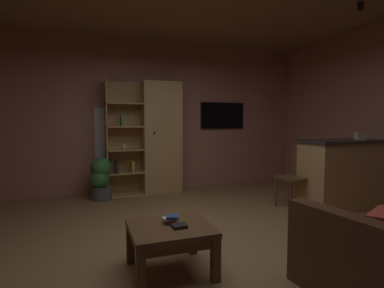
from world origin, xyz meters
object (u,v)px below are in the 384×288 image
(tissue_box, at_px, (360,136))
(potted_floor_plant, at_px, (101,178))
(bookshelf_cabinet, at_px, (157,138))
(table_book_1, at_px, (170,218))
(wall_mounted_tv, at_px, (222,116))
(table_book_0, at_px, (179,226))
(dining_chair, at_px, (298,173))
(coffee_table, at_px, (170,235))
(kitchen_bar_counter, at_px, (349,173))
(table_book_2, at_px, (172,217))

(tissue_box, relative_size, potted_floor_plant, 0.17)
(bookshelf_cabinet, xyz_separation_m, table_book_1, (-0.53, -2.86, -0.55))
(bookshelf_cabinet, bearing_deg, tissue_box, -36.18)
(tissue_box, relative_size, wall_mounted_tv, 0.13)
(table_book_0, xyz_separation_m, dining_chair, (2.31, 1.34, 0.10))
(coffee_table, height_order, potted_floor_plant, potted_floor_plant)
(bookshelf_cabinet, relative_size, table_book_0, 16.75)
(bookshelf_cabinet, height_order, dining_chair, bookshelf_cabinet)
(tissue_box, xyz_separation_m, table_book_0, (-3.18, -1.04, -0.67))
(kitchen_bar_counter, bearing_deg, tissue_box, -29.47)
(bookshelf_cabinet, xyz_separation_m, coffee_table, (-0.56, -2.93, -0.67))
(wall_mounted_tv, bearing_deg, table_book_1, -122.46)
(bookshelf_cabinet, distance_m, potted_floor_plant, 1.21)
(table_book_1, distance_m, potted_floor_plant, 2.70)
(dining_chair, bearing_deg, wall_mounted_tv, 101.75)
(coffee_table, relative_size, table_book_2, 6.33)
(coffee_table, relative_size, potted_floor_plant, 0.97)
(bookshelf_cabinet, distance_m, kitchen_bar_counter, 3.23)
(table_book_1, height_order, potted_floor_plant, potted_floor_plant)
(bookshelf_cabinet, relative_size, wall_mounted_tv, 2.16)
(tissue_box, bearing_deg, table_book_1, -164.48)
(table_book_2, distance_m, wall_mounted_tv, 3.78)
(tissue_box, distance_m, table_book_1, 3.41)
(kitchen_bar_counter, xyz_separation_m, table_book_0, (-3.06, -1.11, -0.10))
(table_book_2, xyz_separation_m, wall_mounted_tv, (1.94, 3.09, 0.96))
(tissue_box, height_order, dining_chair, tissue_box)
(coffee_table, bearing_deg, table_book_1, 74.17)
(kitchen_bar_counter, distance_m, table_book_2, 3.25)
(tissue_box, bearing_deg, table_book_2, -164.07)
(tissue_box, bearing_deg, table_book_0, -161.86)
(table_book_1, bearing_deg, kitchen_bar_counter, 17.24)
(table_book_1, bearing_deg, dining_chair, 27.03)
(dining_chair, relative_size, wall_mounted_tv, 0.98)
(kitchen_bar_counter, height_order, table_book_0, kitchen_bar_counter)
(potted_floor_plant, bearing_deg, wall_mounted_tv, 9.74)
(table_book_0, bearing_deg, table_book_2, 102.51)
(coffee_table, distance_m, potted_floor_plant, 2.77)
(bookshelf_cabinet, relative_size, table_book_1, 14.97)
(table_book_0, height_order, table_book_1, table_book_1)
(bookshelf_cabinet, xyz_separation_m, tissue_box, (2.69, -1.97, 0.09))
(tissue_box, height_order, potted_floor_plant, tissue_box)
(kitchen_bar_counter, bearing_deg, potted_floor_plant, 154.70)
(kitchen_bar_counter, height_order, wall_mounted_tv, wall_mounted_tv)
(kitchen_bar_counter, bearing_deg, coffee_table, -161.66)
(table_book_0, bearing_deg, coffee_table, 128.60)
(kitchen_bar_counter, height_order, potted_floor_plant, kitchen_bar_counter)
(potted_floor_plant, bearing_deg, table_book_0, -79.58)
(tissue_box, height_order, table_book_2, tissue_box)
(kitchen_bar_counter, xyz_separation_m, dining_chair, (-0.76, 0.23, 0.01))
(kitchen_bar_counter, height_order, table_book_1, kitchen_bar_counter)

